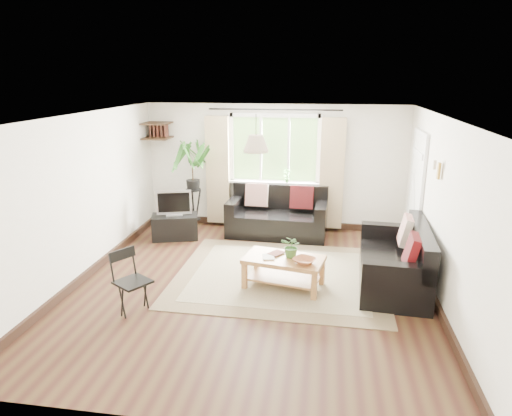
% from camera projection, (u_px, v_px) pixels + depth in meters
% --- Properties ---
extents(floor, '(5.50, 5.50, 0.00)m').
position_uv_depth(floor, '(252.00, 286.00, 6.57)').
color(floor, black).
rests_on(floor, ground).
extents(ceiling, '(5.50, 5.50, 0.00)m').
position_uv_depth(ceiling, '(251.00, 116.00, 5.89)').
color(ceiling, white).
rests_on(ceiling, floor).
extents(wall_back, '(5.00, 0.02, 2.40)m').
position_uv_depth(wall_back, '(275.00, 167.00, 8.84)').
color(wall_back, silver).
rests_on(wall_back, floor).
extents(wall_front, '(5.00, 0.02, 2.40)m').
position_uv_depth(wall_front, '(195.00, 300.00, 3.62)').
color(wall_front, silver).
rests_on(wall_front, floor).
extents(wall_left, '(0.02, 5.50, 2.40)m').
position_uv_depth(wall_left, '(81.00, 198.00, 6.60)').
color(wall_left, silver).
rests_on(wall_left, floor).
extents(wall_right, '(0.02, 5.50, 2.40)m').
position_uv_depth(wall_right, '(443.00, 214.00, 5.86)').
color(wall_right, silver).
rests_on(wall_right, floor).
extents(rug, '(3.14, 2.70, 0.02)m').
position_uv_depth(rug, '(280.00, 275.00, 6.88)').
color(rug, '#BCB491').
rests_on(rug, floor).
extents(window, '(2.50, 0.16, 2.16)m').
position_uv_depth(window, '(275.00, 149.00, 8.70)').
color(window, white).
rests_on(window, wall_back).
extents(door, '(0.06, 0.96, 2.06)m').
position_uv_depth(door, '(416.00, 196.00, 7.53)').
color(door, silver).
rests_on(door, wall_right).
extents(corner_shelf, '(0.50, 0.50, 0.34)m').
position_uv_depth(corner_shelf, '(157.00, 131.00, 8.74)').
color(corner_shelf, black).
rests_on(corner_shelf, wall_back).
extents(pendant_lamp, '(0.36, 0.36, 0.54)m').
position_uv_depth(pendant_lamp, '(256.00, 139.00, 6.37)').
color(pendant_lamp, beige).
rests_on(pendant_lamp, ceiling).
extents(wall_sconce, '(0.12, 0.12, 0.28)m').
position_uv_depth(wall_sconce, '(437.00, 168.00, 6.00)').
color(wall_sconce, beige).
rests_on(wall_sconce, wall_right).
extents(sofa_back, '(1.87, 1.00, 0.86)m').
position_uv_depth(sofa_back, '(277.00, 213.00, 8.54)').
color(sofa_back, black).
rests_on(sofa_back, floor).
extents(sofa_right, '(1.85, 1.01, 0.85)m').
position_uv_depth(sofa_right, '(393.00, 257.00, 6.48)').
color(sofa_right, black).
rests_on(sofa_right, floor).
extents(coffee_table, '(1.20, 0.80, 0.45)m').
position_uv_depth(coffee_table, '(284.00, 272.00, 6.47)').
color(coffee_table, brown).
rests_on(coffee_table, floor).
extents(table_plant, '(0.38, 0.36, 0.32)m').
position_uv_depth(table_plant, '(292.00, 246.00, 6.37)').
color(table_plant, '#366127').
rests_on(table_plant, coffee_table).
extents(bowl, '(0.40, 0.40, 0.07)m').
position_uv_depth(bowl, '(304.00, 261.00, 6.20)').
color(bowl, '#A25C37').
rests_on(bowl, coffee_table).
extents(book_a, '(0.20, 0.24, 0.02)m').
position_uv_depth(book_a, '(263.00, 257.00, 6.40)').
color(book_a, silver).
rests_on(book_a, coffee_table).
extents(book_b, '(0.26, 0.28, 0.02)m').
position_uv_depth(book_b, '(272.00, 252.00, 6.58)').
color(book_b, brown).
rests_on(book_b, coffee_table).
extents(tv_stand, '(0.92, 0.68, 0.44)m').
position_uv_depth(tv_stand, '(175.00, 227.00, 8.42)').
color(tv_stand, black).
rests_on(tv_stand, floor).
extents(tv, '(0.67, 0.38, 0.49)m').
position_uv_depth(tv, '(174.00, 202.00, 8.29)').
color(tv, '#A5A5AA').
rests_on(tv, tv_stand).
extents(palm_stand, '(0.85, 0.85, 1.72)m').
position_uv_depth(palm_stand, '(193.00, 186.00, 8.78)').
color(palm_stand, black).
rests_on(palm_stand, floor).
extents(folding_chair, '(0.58, 0.58, 0.81)m').
position_uv_depth(folding_chair, '(133.00, 283.00, 5.72)').
color(folding_chair, black).
rests_on(folding_chair, floor).
extents(sill_plant, '(0.14, 0.10, 0.27)m').
position_uv_depth(sill_plant, '(287.00, 176.00, 8.72)').
color(sill_plant, '#2D6023').
rests_on(sill_plant, window).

